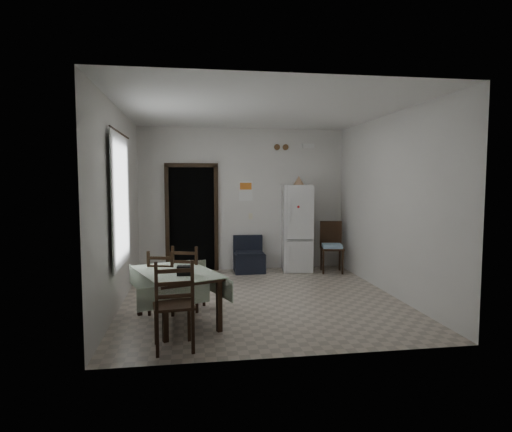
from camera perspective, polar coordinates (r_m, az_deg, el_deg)
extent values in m
plane|color=#AD9F8D|center=(6.80, 0.64, -10.91)|extent=(4.50, 4.50, 0.00)
cube|color=black|center=(8.96, -8.55, -0.32)|extent=(0.90, 0.45, 2.10)
cube|color=black|center=(8.73, -11.76, -0.50)|extent=(0.08, 0.10, 2.18)
cube|color=black|center=(8.73, -5.33, -0.42)|extent=(0.08, 0.10, 2.18)
cube|color=black|center=(8.69, -8.64, 6.71)|extent=(1.06, 0.10, 0.08)
cube|color=silver|center=(6.36, -18.52, 1.93)|extent=(0.10, 1.20, 1.60)
cube|color=white|center=(6.35, -17.54, 1.95)|extent=(0.02, 1.45, 1.85)
cylinder|color=black|center=(6.37, -17.67, 10.51)|extent=(0.02, 1.60, 0.02)
cube|color=white|center=(8.77, -1.38, 3.35)|extent=(0.28, 0.02, 0.40)
cube|color=orange|center=(8.77, -1.38, 4.00)|extent=(0.24, 0.01, 0.14)
cube|color=beige|center=(8.82, -0.73, -0.03)|extent=(0.08, 0.02, 0.12)
cylinder|color=brown|center=(8.90, 2.82, 9.16)|extent=(0.12, 0.03, 0.12)
cylinder|color=brown|center=(8.94, 3.97, 9.14)|extent=(0.12, 0.03, 0.12)
cube|color=white|center=(9.03, 6.95, 9.26)|extent=(0.25, 0.07, 0.09)
cone|color=tan|center=(8.65, 5.72, 4.75)|extent=(0.23, 0.23, 0.18)
cube|color=black|center=(5.35, -9.51, -7.19)|extent=(0.19, 0.12, 0.12)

